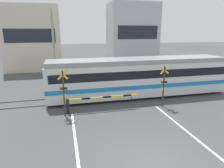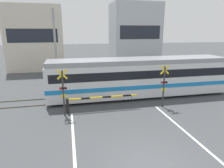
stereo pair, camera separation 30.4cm
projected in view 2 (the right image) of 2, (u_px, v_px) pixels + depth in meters
ground_plane at (150, 166)px, 8.28m from camera, size 160.00×160.00×0.00m
rail_track_near at (110, 100)px, 16.04m from camera, size 50.00×0.10×0.08m
rail_track_far at (106, 95)px, 17.40m from camera, size 50.00×0.10×0.08m
road_stripe_left at (75, 160)px, 8.64m from camera, size 0.14×10.14×0.01m
road_stripe_right at (199, 143)px, 9.92m from camera, size 0.14×10.14×0.01m
commuter_train at (139, 76)px, 16.85m from camera, size 15.15×2.95×3.22m
crossing_barrier_near at (90, 101)px, 13.77m from camera, size 5.04×0.20×1.02m
crossing_barrier_far at (120, 80)px, 19.69m from camera, size 5.04×0.20×1.02m
crossing_signal_left at (63, 90)px, 12.80m from camera, size 0.68×0.15×3.12m
crossing_signal_right at (164, 84)px, 14.26m from camera, size 0.68×0.15×3.12m
pedestrian at (93, 74)px, 21.59m from camera, size 0.38×0.22×1.56m
building_left_of_street at (36, 38)px, 28.14m from camera, size 7.41×5.17×8.75m
building_right_of_street at (134, 35)px, 31.10m from camera, size 7.17×5.17×9.46m
utility_pole_streetside at (55, 48)px, 20.00m from camera, size 0.22×0.22×7.55m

